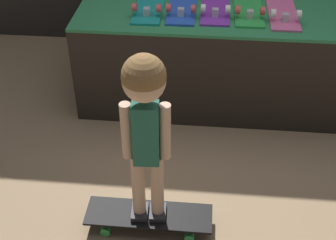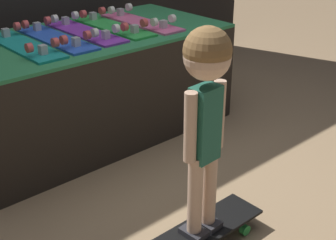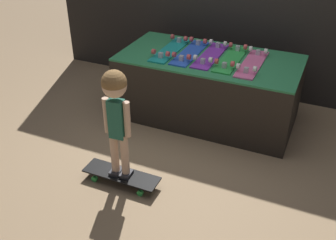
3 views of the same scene
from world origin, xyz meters
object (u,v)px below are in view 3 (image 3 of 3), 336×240
(skateboard_blue_on_rack, at_px, (190,52))
(skateboard_teal_on_rack, at_px, (170,49))
(skateboard_on_floor, at_px, (121,175))
(child, at_px, (116,105))
(skateboard_pink_on_rack, at_px, (252,63))
(skateboard_green_on_rack, at_px, (231,58))
(skateboard_purple_on_rack, at_px, (211,55))

(skateboard_blue_on_rack, bearing_deg, skateboard_teal_on_rack, -176.69)
(skateboard_on_floor, distance_m, child, 0.69)
(skateboard_pink_on_rack, distance_m, skateboard_on_floor, 1.65)
(skateboard_green_on_rack, distance_m, skateboard_pink_on_rack, 0.22)
(skateboard_teal_on_rack, xyz_separation_m, skateboard_blue_on_rack, (0.22, 0.01, 0.00))
(skateboard_purple_on_rack, relative_size, child, 0.75)
(skateboard_teal_on_rack, relative_size, skateboard_blue_on_rack, 1.00)
(skateboard_pink_on_rack, bearing_deg, skateboard_blue_on_rack, 178.34)
(skateboard_teal_on_rack, height_order, skateboard_purple_on_rack, same)
(skateboard_teal_on_rack, distance_m, skateboard_on_floor, 1.49)
(skateboard_on_floor, relative_size, child, 0.70)
(skateboard_teal_on_rack, distance_m, child, 1.35)
(skateboard_teal_on_rack, height_order, skateboard_green_on_rack, same)
(skateboard_on_floor, bearing_deg, skateboard_purple_on_rack, 77.77)
(skateboard_purple_on_rack, xyz_separation_m, skateboard_pink_on_rack, (0.43, -0.03, 0.00))
(skateboard_teal_on_rack, xyz_separation_m, skateboard_green_on_rack, (0.65, 0.02, 0.00))
(skateboard_blue_on_rack, bearing_deg, child, -93.38)
(skateboard_green_on_rack, relative_size, skateboard_pink_on_rack, 1.00)
(skateboard_teal_on_rack, xyz_separation_m, skateboard_purple_on_rack, (0.43, 0.03, 0.00))
(skateboard_purple_on_rack, xyz_separation_m, skateboard_green_on_rack, (0.22, -0.01, 0.00))
(skateboard_teal_on_rack, bearing_deg, skateboard_purple_on_rack, 3.59)
(skateboard_teal_on_rack, bearing_deg, skateboard_green_on_rack, 1.94)
(skateboard_blue_on_rack, distance_m, skateboard_pink_on_rack, 0.65)
(skateboard_on_floor, xyz_separation_m, child, (-0.00, 0.00, 0.69))
(child, bearing_deg, skateboard_teal_on_rack, 92.52)
(skateboard_pink_on_rack, xyz_separation_m, child, (-0.73, -1.34, 0.05))
(skateboard_pink_on_rack, bearing_deg, skateboard_purple_on_rack, 175.58)
(skateboard_on_floor, bearing_deg, skateboard_pink_on_rack, 61.33)
(skateboard_teal_on_rack, relative_size, skateboard_pink_on_rack, 1.00)
(skateboard_green_on_rack, relative_size, skateboard_on_floor, 1.07)
(skateboard_pink_on_rack, bearing_deg, skateboard_green_on_rack, 172.55)
(skateboard_purple_on_rack, relative_size, skateboard_green_on_rack, 1.00)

